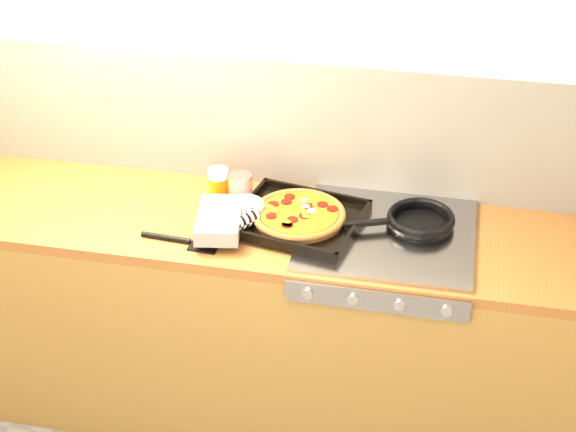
% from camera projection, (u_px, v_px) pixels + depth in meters
% --- Properties ---
extents(room_shell, '(3.20, 3.20, 3.20)m').
position_uv_depth(room_shell, '(278.00, 124.00, 3.25)').
color(room_shell, white).
rests_on(room_shell, ground).
extents(counter_run, '(3.20, 0.62, 0.90)m').
position_uv_depth(counter_run, '(264.00, 320.00, 3.39)').
color(counter_run, brown).
rests_on(counter_run, ground).
extents(stovetop, '(0.60, 0.56, 0.02)m').
position_uv_depth(stovetop, '(388.00, 235.00, 3.07)').
color(stovetop, '#949499').
rests_on(stovetop, counter_run).
extents(pizza_on_tray, '(0.60, 0.47, 0.07)m').
position_uv_depth(pizza_on_tray, '(277.00, 216.00, 3.09)').
color(pizza_on_tray, black).
rests_on(pizza_on_tray, stovetop).
extents(frying_pan, '(0.42, 0.31, 0.04)m').
position_uv_depth(frying_pan, '(419.00, 220.00, 3.09)').
color(frying_pan, black).
rests_on(frying_pan, stovetop).
extents(tomato_can, '(0.11, 0.11, 0.12)m').
position_uv_depth(tomato_can, '(241.00, 189.00, 3.22)').
color(tomato_can, '#9F0C19').
rests_on(tomato_can, counter_run).
extents(juice_glass, '(0.08, 0.08, 0.12)m').
position_uv_depth(juice_glass, '(219.00, 184.00, 3.24)').
color(juice_glass, orange).
rests_on(juice_glass, counter_run).
extents(wooden_spoon, '(0.28, 0.15, 0.02)m').
position_uv_depth(wooden_spoon, '(278.00, 198.00, 3.26)').
color(wooden_spoon, '#A48445').
rests_on(wooden_spoon, counter_run).
extents(black_spatula, '(0.28, 0.09, 0.02)m').
position_uv_depth(black_spatula, '(182.00, 241.00, 3.03)').
color(black_spatula, black).
rests_on(black_spatula, counter_run).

